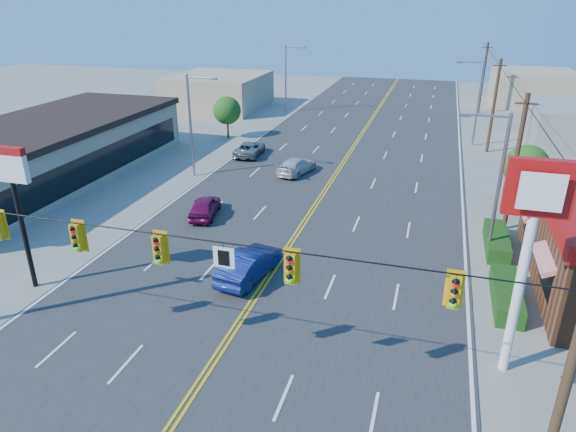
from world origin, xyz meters
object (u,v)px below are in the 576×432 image
(pizza_hut_sign, at_px, (14,189))
(car_white, at_px, (297,166))
(signal_span, at_px, (189,267))
(car_magenta, at_px, (205,207))
(kfc_pylon, at_px, (531,228))
(car_blue, at_px, (249,265))
(car_silver, at_px, (250,149))

(pizza_hut_sign, distance_m, car_white, 22.62)
(signal_span, distance_m, car_magenta, 16.39)
(signal_span, distance_m, kfc_pylon, 11.87)
(pizza_hut_sign, bearing_deg, car_magenta, 66.95)
(signal_span, height_order, car_blue, signal_span)
(pizza_hut_sign, bearing_deg, kfc_pylon, 0.00)
(kfc_pylon, height_order, car_magenta, kfc_pylon)
(signal_span, bearing_deg, car_silver, 106.58)
(kfc_pylon, height_order, car_white, kfc_pylon)
(kfc_pylon, height_order, car_blue, kfc_pylon)
(car_white, relative_size, car_silver, 0.98)
(pizza_hut_sign, xyz_separation_m, car_magenta, (4.46, 10.48, -4.52))
(signal_span, bearing_deg, pizza_hut_sign, 159.81)
(kfc_pylon, distance_m, car_magenta, 21.13)
(signal_span, distance_m, car_blue, 8.84)
(signal_span, bearing_deg, car_magenta, 113.92)
(car_blue, distance_m, car_silver, 22.09)
(kfc_pylon, distance_m, car_blue, 13.59)
(car_white, bearing_deg, car_silver, -21.35)
(car_magenta, distance_m, car_white, 10.79)
(pizza_hut_sign, height_order, car_magenta, pizza_hut_sign)
(car_white, xyz_separation_m, car_silver, (-5.47, 3.77, -0.01))
(pizza_hut_sign, height_order, car_silver, pizza_hut_sign)
(car_silver, bearing_deg, signal_span, 101.94)
(car_blue, distance_m, car_white, 17.09)
(signal_span, bearing_deg, car_white, 96.95)
(car_blue, height_order, car_white, car_blue)
(signal_span, relative_size, kfc_pylon, 2.86)
(signal_span, xyz_separation_m, car_magenta, (-6.42, 14.48, -4.22))
(pizza_hut_sign, xyz_separation_m, car_blue, (10.06, 3.77, -4.43))
(pizza_hut_sign, xyz_separation_m, car_white, (7.87, 20.72, -4.54))
(pizza_hut_sign, relative_size, car_magenta, 1.76)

